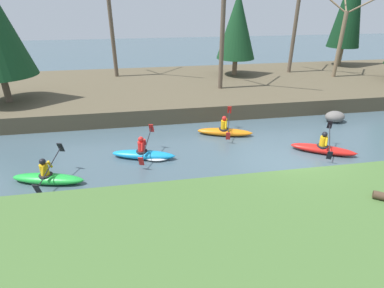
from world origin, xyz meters
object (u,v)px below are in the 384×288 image
at_px(kayaker_trailing, 146,154).
at_px(kayaker_far_back, 48,178).
at_px(boulder_midstream, 335,117).
at_px(kayaker_middle, 225,131).
at_px(kayaker_lead, 324,148).

xyz_separation_m(kayaker_trailing, kayaker_far_back, (-3.60, -1.29, 0.02)).
distance_m(kayaker_far_back, boulder_midstream, 14.51).
height_order(kayaker_middle, kayaker_far_back, same).
bearing_deg(kayaker_trailing, kayaker_middle, 39.92).
bearing_deg(kayaker_far_back, kayaker_trailing, 34.50).
distance_m(kayaker_lead, kayaker_middle, 4.57).
xyz_separation_m(kayaker_lead, boulder_midstream, (2.67, 3.31, 0.08)).
bearing_deg(kayaker_trailing, kayaker_far_back, -144.36).
bearing_deg(kayaker_far_back, kayaker_lead, 17.14).
distance_m(kayaker_trailing, boulder_midstream, 10.70).
relative_size(kayaker_middle, kayaker_far_back, 0.99).
distance_m(kayaker_middle, kayaker_trailing, 4.34).
bearing_deg(boulder_midstream, kayaker_far_back, -164.87).
bearing_deg(kayaker_lead, kayaker_far_back, -148.47).
xyz_separation_m(kayaker_middle, boulder_midstream, (6.44, 0.72, 0.08)).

